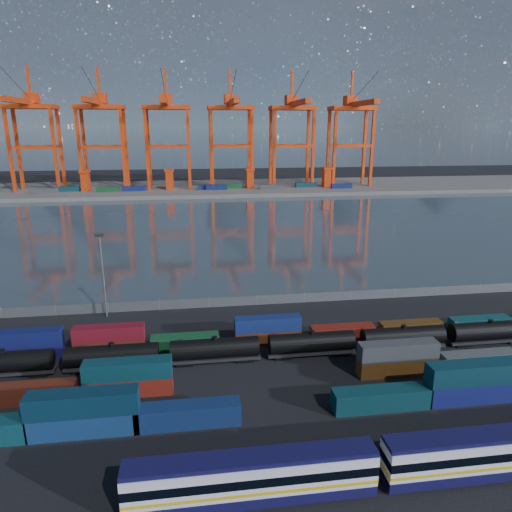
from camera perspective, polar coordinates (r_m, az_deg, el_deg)
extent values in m
plane|color=black|center=(70.64, 3.46, -14.55)|extent=(700.00, 700.00, 0.00)
plane|color=#303E46|center=(168.94, -3.50, 3.63)|extent=(700.00, 700.00, 0.00)
cube|color=#514F4C|center=(272.17, -5.27, 8.47)|extent=(700.00, 70.00, 2.00)
cone|color=#1E2630|center=(1769.20, -29.09, 19.65)|extent=(1000.00, 1000.00, 420.00)
cone|color=#1E2630|center=(1685.21, -15.47, 22.98)|extent=(1100.00, 1100.00, 520.00)
cone|color=#1E2630|center=(1684.44, -0.65, 22.48)|extent=(1040.00, 1040.00, 460.00)
cone|color=#1E2630|center=(1775.76, 13.15, 20.46)|extent=(960.00, 960.00, 380.00)
cone|color=#1E2630|center=(1921.93, 23.38, 18.05)|extent=(840.00, 840.00, 300.00)
cube|color=silver|center=(49.37, -0.52, -25.85)|extent=(24.74, 2.97, 3.76)
cube|color=#100E35|center=(50.71, -0.52, -27.52)|extent=(24.74, 3.03, 1.19)
cube|color=#100E35|center=(47.98, -0.53, -23.95)|extent=(24.74, 2.67, 0.49)
cube|color=gold|center=(49.90, -0.52, -26.53)|extent=(24.76, 3.06, 0.36)
cube|color=black|center=(49.11, -0.52, -25.50)|extent=(24.76, 3.06, 0.99)
cube|color=black|center=(51.03, -11.54, -28.41)|extent=(2.97, 1.98, 0.69)
cube|color=black|center=(52.59, 10.02, -26.70)|extent=(2.97, 1.98, 0.69)
cube|color=silver|center=(57.93, 27.90, -20.78)|extent=(24.74, 2.97, 3.76)
cube|color=#100E35|center=(59.08, 27.64, -22.34)|extent=(24.74, 3.03, 1.19)
cube|color=#100E35|center=(56.75, 28.19, -19.03)|extent=(24.74, 2.67, 0.49)
cube|color=gold|center=(58.38, 27.80, -21.41)|extent=(24.76, 3.06, 0.36)
cube|color=black|center=(57.71, 27.96, -20.46)|extent=(24.76, 3.06, 0.99)
cube|color=black|center=(55.43, 19.48, -24.86)|extent=(2.97, 1.98, 0.69)
cube|color=navy|center=(61.88, -20.59, -18.96)|extent=(13.01, 2.64, 2.82)
cube|color=#0B263A|center=(60.37, -20.86, -16.74)|extent=(13.01, 2.64, 2.82)
cube|color=navy|center=(60.32, -8.46, -19.00)|extent=(13.01, 2.64, 2.82)
cube|color=#0B353D|center=(64.71, 15.38, -16.80)|extent=(13.01, 2.64, 2.82)
cube|color=navy|center=(70.37, 25.37, -15.00)|extent=(13.01, 2.64, 2.82)
cube|color=#0B303C|center=(69.04, 25.65, -12.98)|extent=(13.01, 2.64, 2.82)
cube|color=#561E11|center=(70.71, -26.33, -15.09)|extent=(11.90, 2.42, 2.58)
cube|color=maroon|center=(67.71, -15.57, -15.35)|extent=(11.90, 2.42, 2.58)
cube|color=#0B333D|center=(66.43, -15.74, -13.44)|extent=(11.90, 2.42, 2.58)
cube|color=#5E3612|center=(73.10, 17.19, -13.01)|extent=(11.90, 2.42, 2.58)
cube|color=#3C3F41|center=(71.92, 17.36, -11.21)|extent=(11.90, 2.42, 2.58)
cube|color=#494C4F|center=(79.27, 26.01, -11.62)|extent=(11.90, 2.42, 2.58)
cube|color=#130F4F|center=(82.66, -26.73, -10.63)|extent=(11.24, 2.28, 2.43)
cube|color=#101752|center=(81.68, -26.94, -9.09)|extent=(11.24, 2.28, 2.43)
cube|color=#4D240F|center=(79.37, -17.76, -10.72)|extent=(11.24, 2.28, 2.43)
cube|color=maroon|center=(78.34, -17.91, -9.13)|extent=(11.24, 2.28, 2.43)
cube|color=#144D28|center=(78.10, -8.84, -10.56)|extent=(11.24, 2.28, 2.43)
cube|color=#542410|center=(78.95, 1.47, -10.06)|extent=(11.24, 2.28, 2.43)
cube|color=navy|center=(77.91, 1.49, -8.45)|extent=(11.24, 2.28, 2.43)
cube|color=maroon|center=(81.96, 10.75, -9.33)|extent=(11.24, 2.28, 2.43)
cube|color=#503110|center=(86.61, 18.75, -8.51)|extent=(11.24, 2.28, 2.43)
cube|color=#0D4347|center=(93.13, 26.14, -7.60)|extent=(11.24, 2.28, 2.43)
cylinder|color=black|center=(78.17, -29.02, -11.49)|extent=(13.76, 3.07, 3.07)
cylinder|color=black|center=(77.46, -29.19, -10.37)|extent=(0.85, 0.85, 0.53)
cube|color=black|center=(78.91, -28.85, -12.59)|extent=(14.29, 2.12, 0.42)
cube|color=black|center=(77.50, -25.44, -12.99)|extent=(2.65, 1.91, 0.64)
cylinder|color=black|center=(73.93, -17.53, -11.70)|extent=(13.76, 3.07, 3.07)
cylinder|color=black|center=(73.19, -17.64, -10.52)|extent=(0.85, 0.85, 0.53)
cube|color=black|center=(74.71, -17.42, -12.85)|extent=(14.29, 2.12, 0.42)
cube|color=black|center=(75.88, -21.03, -13.10)|extent=(2.65, 1.91, 0.64)
cube|color=black|center=(74.23, -13.68, -13.12)|extent=(2.65, 1.91, 0.64)
cylinder|color=black|center=(72.82, -5.19, -11.41)|extent=(13.76, 3.07, 3.07)
cylinder|color=black|center=(72.06, -5.22, -10.21)|extent=(0.85, 0.85, 0.53)
cube|color=black|center=(73.60, -5.16, -12.58)|extent=(14.29, 2.12, 0.42)
cube|color=black|center=(73.80, -8.94, -13.01)|extent=(2.65, 1.91, 0.64)
cube|color=black|center=(74.12, -1.38, -12.67)|extent=(2.65, 1.91, 0.64)
cylinder|color=black|center=(74.96, 6.94, -10.63)|extent=(13.76, 3.07, 3.07)
cylinder|color=black|center=(74.22, 6.98, -9.46)|extent=(0.85, 0.85, 0.53)
cube|color=black|center=(75.72, 6.89, -11.77)|extent=(14.29, 2.12, 0.42)
cube|color=black|center=(74.94, 3.27, -12.36)|extent=(2.65, 1.91, 0.64)
cube|color=black|center=(77.19, 10.38, -11.72)|extent=(2.65, 1.91, 0.64)
cylinder|color=black|center=(80.10, 17.88, -9.51)|extent=(13.76, 3.07, 3.07)
cylinder|color=black|center=(79.41, 17.98, -8.41)|extent=(0.85, 0.85, 0.53)
cube|color=black|center=(80.82, 17.78, -10.60)|extent=(14.29, 2.12, 0.42)
cube|color=black|center=(79.15, 14.57, -11.26)|extent=(2.65, 1.91, 0.64)
cube|color=black|center=(83.08, 20.77, -10.47)|extent=(2.65, 1.91, 0.64)
cylinder|color=black|center=(87.71, 27.15, -8.30)|extent=(13.76, 3.07, 3.07)
cylinder|color=black|center=(87.08, 27.29, -7.28)|extent=(0.85, 0.85, 0.53)
cube|color=black|center=(88.37, 27.01, -9.30)|extent=(14.29, 2.12, 0.42)
cube|color=black|center=(85.99, 24.32, -9.96)|extent=(2.65, 1.91, 0.64)
cube|color=#595B5E|center=(95.10, 0.17, -5.55)|extent=(160.00, 0.06, 2.00)
cylinder|color=slate|center=(101.45, -29.23, -6.21)|extent=(0.12, 0.12, 2.20)
cylinder|color=slate|center=(98.19, -23.77, -6.20)|extent=(0.12, 0.12, 2.20)
cylinder|color=slate|center=(95.87, -17.99, -6.13)|extent=(0.12, 0.12, 2.20)
cylinder|color=slate|center=(94.55, -11.99, -5.98)|extent=(0.12, 0.12, 2.20)
cylinder|color=slate|center=(94.28, -5.89, -5.77)|extent=(0.12, 0.12, 2.20)
cylinder|color=slate|center=(95.06, 0.17, -5.49)|extent=(0.12, 0.12, 2.20)
cylinder|color=slate|center=(96.88, 6.06, -5.17)|extent=(0.12, 0.12, 2.20)
cylinder|color=slate|center=(99.67, 11.67, -4.81)|extent=(0.12, 0.12, 2.20)
cylinder|color=slate|center=(103.36, 16.92, -4.43)|extent=(0.12, 0.12, 2.20)
cylinder|color=slate|center=(107.85, 21.77, -4.04)|extent=(0.12, 0.12, 2.20)
cylinder|color=slate|center=(113.05, 26.19, -3.66)|extent=(0.12, 0.12, 2.20)
cylinder|color=slate|center=(91.73, -18.56, -2.58)|extent=(0.36, 0.36, 16.00)
cube|color=black|center=(89.57, -19.02, 2.46)|extent=(1.60, 0.40, 0.60)
cube|color=red|center=(275.32, -28.40, 11.35)|extent=(1.63, 1.63, 45.85)
cube|color=red|center=(286.83, -27.58, 11.56)|extent=(1.63, 1.63, 45.85)
cube|color=red|center=(268.51, -23.83, 11.82)|extent=(1.63, 1.63, 45.85)
cube|color=red|center=(280.31, -23.17, 12.01)|extent=(1.63, 1.63, 45.85)
cube|color=red|center=(271.61, -26.21, 12.07)|extent=(22.42, 1.43, 1.43)
cube|color=red|center=(283.27, -25.46, 12.25)|extent=(22.42, 1.43, 1.43)
cube|color=red|center=(277.42, -26.35, 16.39)|extent=(25.47, 14.26, 2.24)
cube|color=red|center=(265.87, -27.24, 16.82)|extent=(3.06, 48.91, 2.55)
cube|color=red|center=(281.51, -26.21, 17.32)|extent=(6.11, 8.15, 5.09)
cube|color=red|center=(280.07, -26.54, 18.88)|extent=(1.22, 1.22, 16.30)
cylinder|color=black|center=(263.97, -27.62, 18.36)|extent=(0.24, 41.94, 13.83)
cube|color=red|center=(265.45, -21.17, 12.06)|extent=(1.63, 1.63, 45.85)
cube|color=red|center=(277.37, -20.61, 12.24)|extent=(1.63, 1.63, 45.85)
cube|color=red|center=(261.40, -16.28, 12.44)|extent=(1.63, 1.63, 45.85)
cube|color=red|center=(273.50, -15.92, 12.59)|extent=(1.63, 1.63, 45.85)
cube|color=red|center=(263.09, -18.79, 12.76)|extent=(22.42, 1.43, 1.43)
cube|color=red|center=(275.12, -18.33, 12.90)|extent=(22.42, 1.43, 1.43)
cube|color=red|center=(269.09, -18.95, 17.21)|extent=(25.47, 14.26, 2.24)
cube|color=red|center=(257.16, -19.51, 17.72)|extent=(3.06, 48.91, 2.55)
cube|color=red|center=(273.30, -18.88, 18.15)|extent=(6.11, 8.15, 5.09)
cube|color=red|center=(271.82, -19.11, 19.77)|extent=(1.22, 1.22, 16.30)
cylinder|color=black|center=(255.20, -19.77, 19.33)|extent=(0.24, 41.94, 13.83)
cube|color=red|center=(259.95, -13.47, 12.62)|extent=(1.63, 1.63, 45.85)
cube|color=red|center=(272.11, -13.23, 12.76)|extent=(1.63, 1.63, 45.85)
cube|color=red|center=(258.86, -8.40, 12.87)|extent=(1.63, 1.63, 45.85)
cube|color=red|center=(271.07, -8.39, 12.99)|extent=(1.63, 1.63, 45.85)
cube|color=red|center=(259.06, -10.97, 13.26)|extent=(22.42, 1.43, 1.43)
cube|color=red|center=(271.26, -10.84, 13.37)|extent=(22.42, 1.43, 1.43)
cube|color=red|center=(265.15, -11.15, 17.77)|extent=(25.47, 14.26, 2.24)
cube|color=red|center=(253.03, -11.32, 18.33)|extent=(3.06, 48.91, 2.55)
cube|color=red|center=(269.43, -11.16, 18.71)|extent=(6.11, 8.15, 5.09)
cube|color=red|center=(267.92, -11.27, 20.37)|extent=(1.22, 1.22, 16.30)
cylinder|color=black|center=(251.04, -11.44, 19.98)|extent=(0.24, 41.94, 13.83)
cube|color=red|center=(259.10, -5.55, 12.96)|extent=(1.63, 1.63, 45.85)
cube|color=red|center=(271.30, -5.66, 13.08)|extent=(1.63, 1.63, 45.85)
cube|color=red|center=(261.04, -0.50, 13.05)|extent=(1.63, 1.63, 45.85)
cube|color=red|center=(273.15, -0.84, 13.18)|extent=(1.63, 1.63, 45.85)
cube|color=red|center=(259.73, -3.02, 13.52)|extent=(22.42, 1.43, 1.43)
cube|color=red|center=(271.90, -3.25, 13.62)|extent=(22.42, 1.43, 1.43)
cube|color=red|center=(265.80, -3.21, 18.02)|extent=(25.47, 14.26, 2.24)
cube|color=red|center=(253.72, -2.97, 18.59)|extent=(3.06, 48.91, 2.55)
cube|color=red|center=(270.07, -3.30, 18.96)|extent=(6.11, 8.15, 5.09)
cube|color=red|center=(268.57, -3.29, 20.61)|extent=(1.22, 1.22, 16.30)
cylinder|color=black|center=(251.73, -2.94, 20.24)|extent=(0.24, 41.94, 13.83)
cube|color=red|center=(262.95, 2.30, 13.06)|extent=(1.63, 1.63, 45.85)
cube|color=red|center=(274.99, 1.84, 13.19)|extent=(1.63, 1.63, 45.85)
cube|color=red|center=(267.81, 7.15, 13.01)|extent=(1.63, 1.63, 45.85)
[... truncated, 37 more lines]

